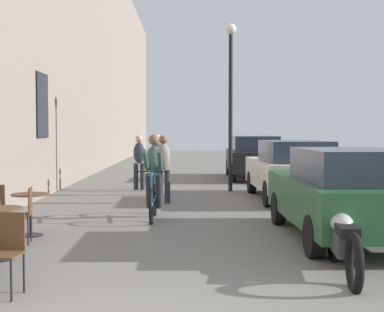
{
  "coord_description": "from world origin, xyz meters",
  "views": [
    {
      "loc": [
        0.63,
        -4.24,
        1.79
      ],
      "look_at": [
        0.79,
        13.37,
        0.98
      ],
      "focal_mm": 51.79,
      "sensor_mm": 36.0,
      "label": 1
    }
  ],
  "objects_px": {
    "pedestrian_mid": "(157,161)",
    "parked_car_third": "(254,157)",
    "street_lamp": "(231,85)",
    "cafe_chair_near_toward_street": "(6,248)",
    "cafe_chair_far_toward_wall": "(24,211)",
    "pedestrian_near": "(163,165)",
    "parked_motorcycle": "(343,242)",
    "parked_car_nearest": "(344,193)",
    "cafe_table_far": "(31,205)",
    "cyclist_on_bicycle": "(154,179)",
    "pedestrian_far": "(139,159)",
    "parked_car_second": "(291,169)"
  },
  "relations": [
    {
      "from": "cyclist_on_bicycle",
      "to": "parked_car_second",
      "type": "relative_size",
      "value": 0.41
    },
    {
      "from": "cafe_chair_far_toward_wall",
      "to": "parked_motorcycle",
      "type": "relative_size",
      "value": 0.42
    },
    {
      "from": "cafe_chair_far_toward_wall",
      "to": "pedestrian_near",
      "type": "distance_m",
      "value": 5.26
    },
    {
      "from": "pedestrian_far",
      "to": "parked_car_second",
      "type": "relative_size",
      "value": 0.38
    },
    {
      "from": "cafe_chair_near_toward_street",
      "to": "parked_car_third",
      "type": "xyz_separation_m",
      "value": [
        4.45,
        14.44,
        0.31
      ]
    },
    {
      "from": "pedestrian_near",
      "to": "street_lamp",
      "type": "height_order",
      "value": "street_lamp"
    },
    {
      "from": "cafe_table_far",
      "to": "pedestrian_mid",
      "type": "distance_m",
      "value": 6.18
    },
    {
      "from": "pedestrian_near",
      "to": "parked_car_nearest",
      "type": "bearing_deg",
      "value": -55.57
    },
    {
      "from": "parked_car_third",
      "to": "pedestrian_mid",
      "type": "bearing_deg",
      "value": -122.55
    },
    {
      "from": "parked_car_third",
      "to": "parked_car_nearest",
      "type": "bearing_deg",
      "value": -89.57
    },
    {
      "from": "pedestrian_near",
      "to": "parked_car_third",
      "type": "height_order",
      "value": "pedestrian_near"
    },
    {
      "from": "cafe_table_far",
      "to": "parked_motorcycle",
      "type": "distance_m",
      "value": 5.26
    },
    {
      "from": "parked_car_third",
      "to": "street_lamp",
      "type": "bearing_deg",
      "value": -105.88
    },
    {
      "from": "pedestrian_far",
      "to": "parked_car_third",
      "type": "xyz_separation_m",
      "value": [
        3.92,
        3.75,
        -0.1
      ]
    },
    {
      "from": "pedestrian_mid",
      "to": "street_lamp",
      "type": "height_order",
      "value": "street_lamp"
    },
    {
      "from": "street_lamp",
      "to": "parked_car_third",
      "type": "xyz_separation_m",
      "value": [
        1.19,
        4.2,
        -2.28
      ]
    },
    {
      "from": "parked_car_third",
      "to": "cafe_table_far",
      "type": "bearing_deg",
      "value": -114.9
    },
    {
      "from": "parked_car_nearest",
      "to": "parked_car_third",
      "type": "height_order",
      "value": "parked_car_third"
    },
    {
      "from": "cyclist_on_bicycle",
      "to": "parked_car_second",
      "type": "xyz_separation_m",
      "value": [
        3.37,
        2.97,
        -0.01
      ]
    },
    {
      "from": "cafe_table_far",
      "to": "parked_car_third",
      "type": "xyz_separation_m",
      "value": [
        5.13,
        11.06,
        0.3
      ]
    },
    {
      "from": "parked_car_third",
      "to": "parked_motorcycle",
      "type": "xyz_separation_m",
      "value": [
        -0.53,
        -13.61,
        -0.42
      ]
    },
    {
      "from": "street_lamp",
      "to": "parked_car_second",
      "type": "height_order",
      "value": "street_lamp"
    },
    {
      "from": "cyclist_on_bicycle",
      "to": "pedestrian_far",
      "type": "relative_size",
      "value": 1.07
    },
    {
      "from": "cafe_table_far",
      "to": "pedestrian_mid",
      "type": "height_order",
      "value": "pedestrian_mid"
    },
    {
      "from": "cafe_table_far",
      "to": "pedestrian_far",
      "type": "xyz_separation_m",
      "value": [
        1.22,
        7.31,
        0.41
      ]
    },
    {
      "from": "parked_car_second",
      "to": "cafe_chair_near_toward_street",
      "type": "bearing_deg",
      "value": -119.63
    },
    {
      "from": "pedestrian_far",
      "to": "pedestrian_near",
      "type": "bearing_deg",
      "value": -74.56
    },
    {
      "from": "street_lamp",
      "to": "parked_car_nearest",
      "type": "xyz_separation_m",
      "value": [
        1.28,
        -7.25,
        -2.33
      ]
    },
    {
      "from": "cafe_chair_far_toward_wall",
      "to": "pedestrian_near",
      "type": "relative_size",
      "value": 0.53
    },
    {
      "from": "parked_motorcycle",
      "to": "pedestrian_near",
      "type": "bearing_deg",
      "value": 110.56
    },
    {
      "from": "pedestrian_far",
      "to": "parked_car_third",
      "type": "relative_size",
      "value": 0.36
    },
    {
      "from": "cafe_chair_far_toward_wall",
      "to": "pedestrian_mid",
      "type": "relative_size",
      "value": 0.53
    },
    {
      "from": "pedestrian_near",
      "to": "parked_motorcycle",
      "type": "bearing_deg",
      "value": -69.44
    },
    {
      "from": "cafe_chair_near_toward_street",
      "to": "pedestrian_mid",
      "type": "xyz_separation_m",
      "value": [
        1.15,
        9.27,
        0.44
      ]
    },
    {
      "from": "pedestrian_far",
      "to": "parked_motorcycle",
      "type": "relative_size",
      "value": 0.77
    },
    {
      "from": "cafe_table_far",
      "to": "parked_car_nearest",
      "type": "distance_m",
      "value": 5.24
    },
    {
      "from": "street_lamp",
      "to": "parked_motorcycle",
      "type": "relative_size",
      "value": 2.29
    },
    {
      "from": "cyclist_on_bicycle",
      "to": "parked_car_nearest",
      "type": "xyz_separation_m",
      "value": [
        3.24,
        -2.24,
        -0.03
      ]
    },
    {
      "from": "pedestrian_near",
      "to": "parked_car_second",
      "type": "bearing_deg",
      "value": 10.93
    },
    {
      "from": "parked_car_nearest",
      "to": "parked_car_second",
      "type": "distance_m",
      "value": 5.22
    },
    {
      "from": "cafe_chair_far_toward_wall",
      "to": "cafe_table_far",
      "type": "bearing_deg",
      "value": 96.59
    },
    {
      "from": "pedestrian_mid",
      "to": "parked_car_third",
      "type": "xyz_separation_m",
      "value": [
        3.3,
        5.17,
        -0.13
      ]
    },
    {
      "from": "cafe_chair_far_toward_wall",
      "to": "street_lamp",
      "type": "height_order",
      "value": "street_lamp"
    },
    {
      "from": "street_lamp",
      "to": "cafe_chair_near_toward_street",
      "type": "bearing_deg",
      "value": -107.62
    },
    {
      "from": "cafe_table_far",
      "to": "cyclist_on_bicycle",
      "type": "bearing_deg",
      "value": 43.09
    },
    {
      "from": "pedestrian_far",
      "to": "street_lamp",
      "type": "xyz_separation_m",
      "value": [
        2.72,
        -0.45,
        2.18
      ]
    },
    {
      "from": "cyclist_on_bicycle",
      "to": "pedestrian_near",
      "type": "xyz_separation_m",
      "value": [
        0.1,
        2.34,
        0.14
      ]
    },
    {
      "from": "cafe_chair_far_toward_wall",
      "to": "parked_car_third",
      "type": "xyz_separation_m",
      "value": [
        5.06,
        11.71,
        0.31
      ]
    },
    {
      "from": "parked_motorcycle",
      "to": "parked_car_nearest",
      "type": "bearing_deg",
      "value": 74.08
    },
    {
      "from": "pedestrian_mid",
      "to": "pedestrian_far",
      "type": "bearing_deg",
      "value": 113.44
    }
  ]
}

